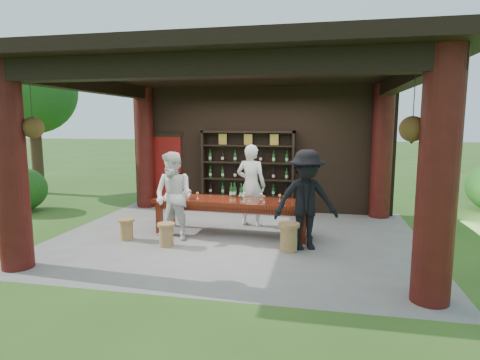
% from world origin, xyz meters
% --- Properties ---
extents(ground, '(90.00, 90.00, 0.00)m').
position_xyz_m(ground, '(0.00, 0.00, 0.00)').
color(ground, '#2D5119').
rests_on(ground, ground).
extents(pavilion, '(7.50, 6.00, 3.60)m').
position_xyz_m(pavilion, '(-0.01, 0.43, 2.13)').
color(pavilion, slate).
rests_on(pavilion, ground).
extents(wine_shelf, '(2.45, 0.37, 2.16)m').
position_xyz_m(wine_shelf, '(-0.21, 2.45, 1.08)').
color(wine_shelf, black).
rests_on(wine_shelf, ground).
extents(tasting_table, '(3.33, 0.99, 0.75)m').
position_xyz_m(tasting_table, '(-0.14, 0.24, 0.63)').
color(tasting_table, '#52160B').
rests_on(tasting_table, ground).
extents(stool_near_left, '(0.34, 0.34, 0.45)m').
position_xyz_m(stool_near_left, '(-1.20, -0.83, 0.24)').
color(stool_near_left, olive).
rests_on(stool_near_left, ground).
extents(stool_near_right, '(0.40, 0.40, 0.53)m').
position_xyz_m(stool_near_right, '(1.14, -0.64, 0.28)').
color(stool_near_right, olive).
rests_on(stool_near_right, ground).
extents(stool_far_left, '(0.33, 0.33, 0.43)m').
position_xyz_m(stool_far_left, '(-2.15, -0.59, 0.23)').
color(stool_far_left, olive).
rests_on(stool_far_left, ground).
extents(host, '(0.74, 0.54, 1.88)m').
position_xyz_m(host, '(0.12, 1.07, 0.94)').
color(host, white).
rests_on(host, ground).
extents(guest_woman, '(1.02, 0.89, 1.78)m').
position_xyz_m(guest_woman, '(-1.21, -0.34, 0.89)').
color(guest_woman, white).
rests_on(guest_woman, ground).
extents(guest_man, '(1.37, 1.03, 1.87)m').
position_xyz_m(guest_man, '(1.43, -0.45, 0.94)').
color(guest_man, black).
rests_on(guest_man, ground).
extents(table_bottles, '(0.32, 0.18, 0.31)m').
position_xyz_m(table_bottles, '(-0.13, 0.55, 0.90)').
color(table_bottles, '#194C1E').
rests_on(table_bottles, tasting_table).
extents(table_glasses, '(1.92, 0.40, 0.15)m').
position_xyz_m(table_glasses, '(0.31, 0.21, 0.82)').
color(table_glasses, silver).
rests_on(table_glasses, tasting_table).
extents(napkin_basket, '(0.27, 0.19, 0.14)m').
position_xyz_m(napkin_basket, '(-1.22, 0.17, 0.82)').
color(napkin_basket, '#BF6672').
rests_on(napkin_basket, tasting_table).
extents(shrubs, '(22.58, 8.34, 1.36)m').
position_xyz_m(shrubs, '(1.00, 0.81, 0.55)').
color(shrubs, '#194C14').
rests_on(shrubs, ground).
extents(trees, '(20.25, 10.60, 4.80)m').
position_xyz_m(trees, '(3.69, 0.96, 3.37)').
color(trees, '#3F2819').
rests_on(trees, ground).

